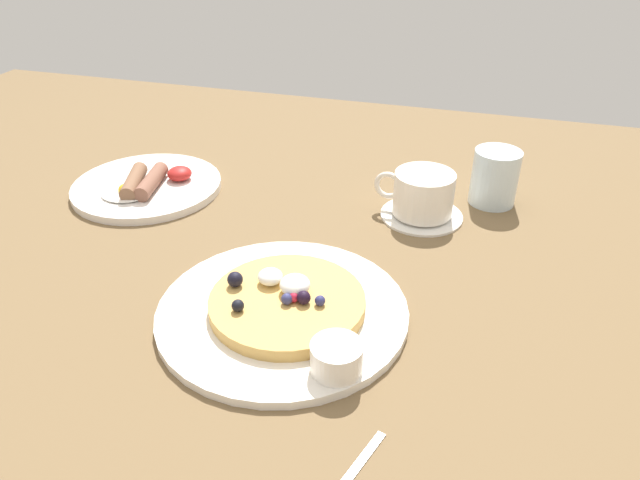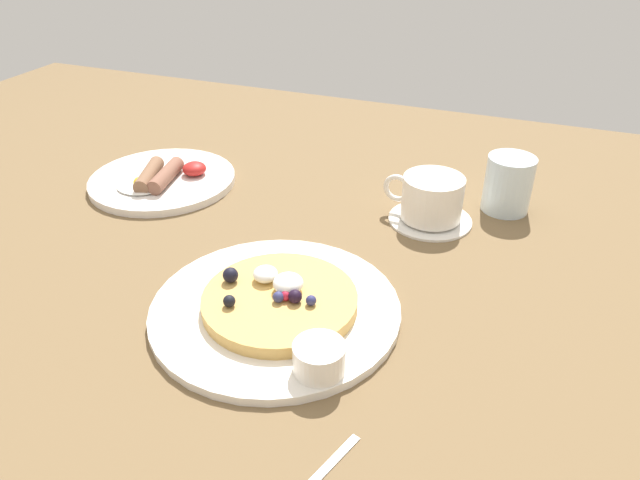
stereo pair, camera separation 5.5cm
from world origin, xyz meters
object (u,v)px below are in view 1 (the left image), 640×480
syrup_ramekin (337,357)px  coffee_saucer (421,214)px  coffee_cup (423,192)px  water_glass (495,177)px  pancake_plate (283,311)px  breakfast_plate (147,186)px

syrup_ramekin → coffee_saucer: size_ratio=0.44×
syrup_ramekin → coffee_cup: 0.36m
coffee_saucer → water_glass: bearing=38.5°
water_glass → syrup_ramekin: bearing=-107.0°
pancake_plate → syrup_ramekin: (0.09, -0.08, 0.02)m
syrup_ramekin → coffee_cup: bearing=84.6°
pancake_plate → syrup_ramekin: bearing=-42.7°
syrup_ramekin → pancake_plate: bearing=137.3°
syrup_ramekin → breakfast_plate: syrup_ramekin is taller
coffee_saucer → water_glass: water_glass is taller
pancake_plate → syrup_ramekin: 0.12m
breakfast_plate → syrup_ramekin: bearing=-38.4°
syrup_ramekin → water_glass: size_ratio=0.62×
pancake_plate → coffee_cup: size_ratio=2.42×
coffee_cup → water_glass: 0.13m
pancake_plate → breakfast_plate: (-0.32, 0.25, 0.00)m
coffee_saucer → coffee_cup: 0.04m
pancake_plate → coffee_cup: bearing=66.8°
pancake_plate → coffee_cup: (0.12, 0.28, 0.04)m
coffee_cup → water_glass: bearing=38.1°
syrup_ramekin → water_glass: bearing=73.0°
coffee_cup → water_glass: water_glass is taller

